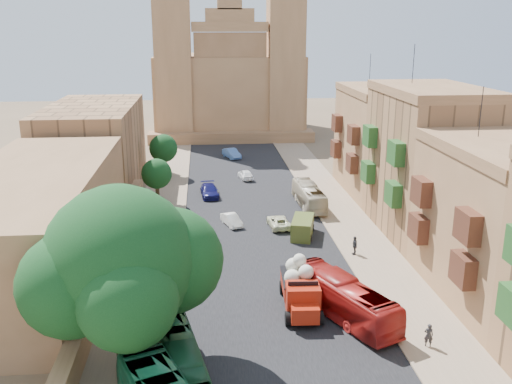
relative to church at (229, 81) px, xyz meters
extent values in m
cube|color=black|center=(0.00, -48.61, -9.51)|extent=(14.00, 140.00, 0.01)
cube|color=#866F58|center=(9.50, -48.61, -9.51)|extent=(5.00, 140.00, 0.01)
cube|color=#866F58|center=(-9.50, -48.61, -9.51)|extent=(5.00, 140.00, 0.01)
cube|color=#866F58|center=(7.00, -48.61, -9.46)|extent=(0.25, 140.00, 0.12)
cube|color=#866F58|center=(-7.00, -48.61, -9.46)|extent=(0.25, 140.00, 0.12)
cube|color=#906541|center=(16.00, -67.61, -4.27)|extent=(8.00, 14.00, 10.50)
cube|color=brown|center=(16.00, -67.61, 1.38)|extent=(8.20, 14.00, 0.80)
cylinder|color=black|center=(15.00, -64.81, 3.58)|extent=(0.06, 0.06, 3.60)
cube|color=#4D2719|center=(11.55, -71.53, -5.53)|extent=(0.90, 2.20, 2.00)
cube|color=#4D2719|center=(11.55, -63.69, -5.53)|extent=(0.90, 2.20, 2.00)
cube|color=#4D2719|center=(11.55, -71.53, -2.59)|extent=(0.90, 2.20, 2.00)
cube|color=#4D2719|center=(11.55, -63.69, -2.59)|extent=(0.90, 2.20, 2.00)
cube|color=#996B45|center=(16.00, -53.61, -3.02)|extent=(8.00, 14.00, 13.00)
cube|color=brown|center=(16.00, -53.61, 3.88)|extent=(8.20, 14.00, 0.80)
cylinder|color=black|center=(15.00, -50.81, 6.08)|extent=(0.06, 0.06, 3.60)
cube|color=#235321|center=(11.55, -57.53, -4.58)|extent=(0.90, 2.20, 2.00)
cube|color=#235321|center=(11.55, -49.69, -4.58)|extent=(0.90, 2.20, 2.00)
cube|color=#235321|center=(11.55, -57.53, -0.94)|extent=(0.90, 2.20, 2.00)
cube|color=#235321|center=(11.55, -49.69, -0.94)|extent=(0.90, 2.20, 2.00)
cube|color=#906541|center=(16.00, -39.61, -3.77)|extent=(8.00, 14.00, 11.50)
cube|color=brown|center=(16.00, -39.61, 2.38)|extent=(8.20, 14.00, 0.80)
cylinder|color=black|center=(15.00, -36.81, 4.58)|extent=(0.06, 0.06, 3.60)
cube|color=#4D2719|center=(11.55, -43.53, -5.15)|extent=(0.90, 2.20, 2.00)
cube|color=#4D2719|center=(11.55, -35.69, -5.15)|extent=(0.90, 2.20, 2.00)
cube|color=#4D2719|center=(11.55, -43.53, -1.93)|extent=(0.90, 2.20, 2.00)
cube|color=#4D2719|center=(11.55, -35.69, -1.93)|extent=(0.90, 2.20, 2.00)
cube|color=#906541|center=(-12.50, -58.61, -8.62)|extent=(1.00, 40.00, 1.80)
cube|color=brown|center=(-18.00, -60.61, -5.32)|extent=(10.00, 28.00, 8.40)
cube|color=#996B45|center=(-18.00, -34.61, -4.52)|extent=(10.00, 22.00, 10.00)
cube|color=#906541|center=(0.00, 2.39, -2.52)|extent=(26.00, 20.00, 14.00)
cube|color=brown|center=(0.00, -8.11, -8.62)|extent=(28.00, 4.00, 1.80)
cube|color=brown|center=(0.00, -6.41, 0.48)|extent=(12.00, 2.00, 16.00)
cube|color=#906541|center=(0.00, -6.41, 9.38)|extent=(12.60, 2.40, 1.60)
cube|color=#906541|center=(0.00, -6.41, 11.08)|extent=(8.00, 2.00, 2.40)
cube|color=#906541|center=(0.00, -6.41, 12.88)|extent=(4.00, 2.00, 1.60)
cube|color=#906541|center=(-9.50, -5.11, 4.98)|extent=(6.00, 6.00, 29.00)
cube|color=#906541|center=(9.50, -5.11, 4.98)|extent=(6.00, 6.00, 29.00)
cylinder|color=#332719|center=(-9.50, -74.61, -7.43)|extent=(1.10, 1.10, 4.16)
sphere|color=black|center=(-9.50, -74.61, -2.72)|extent=(8.32, 8.32, 8.32)
sphere|color=black|center=(-6.87, -73.30, -3.38)|extent=(6.13, 6.13, 6.13)
sphere|color=black|center=(-11.91, -75.60, -3.60)|extent=(5.70, 5.70, 5.70)
sphere|color=black|center=(-8.84, -77.24, -3.82)|extent=(5.26, 5.26, 5.26)
sphere|color=black|center=(-10.70, -72.20, -1.85)|extent=(4.82, 4.82, 4.82)
cylinder|color=#332719|center=(-10.00, -66.61, -8.48)|extent=(0.44, 0.44, 2.07)
sphere|color=black|center=(-10.00, -66.61, -6.39)|extent=(3.01, 3.01, 3.01)
cylinder|color=#332719|center=(-10.00, -54.61, -8.43)|extent=(0.44, 0.44, 2.17)
sphere|color=black|center=(-10.00, -54.61, -6.23)|extent=(3.16, 3.16, 3.16)
cylinder|color=#332719|center=(-10.00, -42.61, -8.37)|extent=(0.44, 0.44, 2.29)
sphere|color=black|center=(-10.00, -42.61, -6.06)|extent=(3.33, 3.33, 3.33)
cylinder|color=#332719|center=(-10.00, -30.61, -8.26)|extent=(0.44, 0.44, 2.51)
sphere|color=black|center=(-10.00, -30.61, -5.72)|extent=(3.65, 3.65, 3.65)
cube|color=#A21F0C|center=(1.70, -67.11, -8.18)|extent=(2.56, 3.96, 0.96)
cube|color=black|center=(1.70, -67.11, -7.65)|extent=(2.62, 4.02, 0.13)
cube|color=#A21F0C|center=(1.56, -69.56, -8.08)|extent=(2.34, 1.94, 1.92)
cube|color=#A21F0C|center=(1.49, -70.83, -8.50)|extent=(1.88, 1.38, 1.06)
cube|color=black|center=(1.56, -69.56, -7.33)|extent=(2.02, 0.22, 0.96)
cylinder|color=black|center=(0.44, -70.45, -9.04)|extent=(0.43, 0.98, 0.96)
cylinder|color=black|center=(2.57, -70.57, -9.04)|extent=(0.43, 0.98, 0.96)
cylinder|color=black|center=(0.72, -65.77, -9.04)|extent=(0.43, 0.98, 0.96)
cylinder|color=black|center=(2.84, -65.90, -9.04)|extent=(0.43, 0.98, 0.96)
sphere|color=beige|center=(1.14, -67.72, -7.39)|extent=(1.17, 1.17, 1.17)
sphere|color=beige|center=(2.22, -67.46, -7.39)|extent=(1.17, 1.17, 1.17)
sphere|color=beige|center=(1.74, -66.47, -7.39)|extent=(1.17, 1.17, 1.17)
sphere|color=beige|center=(1.29, -66.98, -6.80)|extent=(1.06, 1.06, 1.06)
sphere|color=beige|center=(2.02, -68.09, -6.85)|extent=(1.06, 1.06, 1.06)
sphere|color=beige|center=(1.70, -67.22, -6.32)|extent=(0.96, 0.96, 0.96)
cube|color=#48541F|center=(4.25, -54.09, -8.65)|extent=(2.85, 4.52, 1.73)
cylinder|color=black|center=(3.08, -55.28, -9.17)|extent=(0.44, 0.74, 0.69)
cylinder|color=black|center=(4.66, -55.71, -9.17)|extent=(0.44, 0.74, 0.69)
cylinder|color=black|center=(3.83, -52.47, -9.17)|extent=(0.44, 0.74, 0.69)
cylinder|color=black|center=(5.41, -52.90, -9.17)|extent=(0.44, 0.74, 0.69)
imported|color=#174929|center=(-6.50, -76.50, -8.15)|extent=(4.16, 10.04, 2.72)
imported|color=#AD1D19|center=(4.31, -69.64, -8.15)|extent=(6.04, 9.86, 2.72)
imported|color=#BBAD90|center=(6.50, -45.17, -8.30)|extent=(2.46, 8.83, 2.43)
imported|color=#4157A7|center=(-5.00, -60.52, -8.92)|extent=(1.70, 3.59, 1.19)
imported|color=white|center=(-2.22, -50.47, -8.96)|extent=(2.21, 3.59, 1.12)
imported|color=beige|center=(2.33, -51.46, -8.95)|extent=(2.19, 4.19, 1.13)
imported|color=#10104E|center=(-4.25, -40.26, -8.84)|extent=(2.27, 4.79, 1.35)
imported|color=white|center=(0.50, -32.86, -8.90)|extent=(2.07, 3.81, 1.23)
imported|color=#4C73B3|center=(-0.64, -20.41, -8.81)|extent=(2.83, 4.53, 1.41)
imported|color=#2A282B|center=(8.65, -73.83, -8.75)|extent=(0.63, 0.50, 1.52)
imported|color=#38383B|center=(7.94, -58.98, -8.68)|extent=(0.46, 1.00, 1.67)
camera|label=1|loc=(-4.80, -103.78, 9.46)|focal=40.00mm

